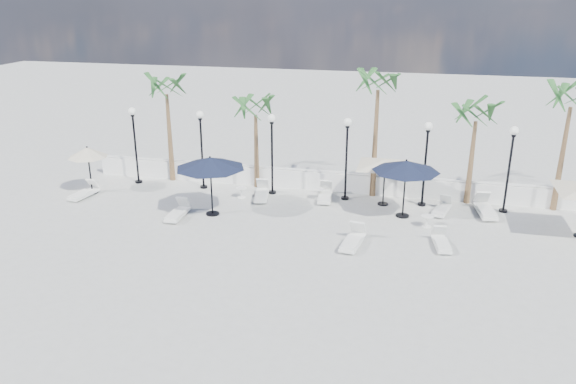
% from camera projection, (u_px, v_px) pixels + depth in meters
% --- Properties ---
extents(ground, '(100.00, 100.00, 0.00)m').
position_uv_depth(ground, '(321.00, 261.00, 20.23)').
color(ground, '#A2A29D').
rests_on(ground, ground).
extents(balustrade, '(26.00, 0.30, 1.01)m').
position_uv_depth(balustrade, '(348.00, 183.00, 26.94)').
color(balustrade, white).
rests_on(balustrade, ground).
extents(lamppost_0, '(0.36, 0.36, 3.84)m').
position_uv_depth(lamppost_0, '(134.00, 135.00, 27.58)').
color(lamppost_0, black).
rests_on(lamppost_0, ground).
extents(lamppost_1, '(0.36, 0.36, 3.84)m').
position_uv_depth(lamppost_1, '(201.00, 139.00, 26.83)').
color(lamppost_1, black).
rests_on(lamppost_1, ground).
extents(lamppost_2, '(0.36, 0.36, 3.84)m').
position_uv_depth(lamppost_2, '(272.00, 143.00, 26.08)').
color(lamppost_2, black).
rests_on(lamppost_2, ground).
extents(lamppost_3, '(0.36, 0.36, 3.84)m').
position_uv_depth(lamppost_3, '(347.00, 147.00, 25.33)').
color(lamppost_3, black).
rests_on(lamppost_3, ground).
extents(lamppost_4, '(0.36, 0.36, 3.84)m').
position_uv_depth(lamppost_4, '(426.00, 152.00, 24.59)').
color(lamppost_4, black).
rests_on(lamppost_4, ground).
extents(lamppost_5, '(0.36, 0.36, 3.84)m').
position_uv_depth(lamppost_5, '(511.00, 157.00, 23.84)').
color(lamppost_5, black).
rests_on(lamppost_5, ground).
extents(palm_0, '(2.60, 2.60, 5.50)m').
position_uv_depth(palm_0, '(166.00, 92.00, 27.29)').
color(palm_0, brown).
rests_on(palm_0, ground).
extents(palm_1, '(2.60, 2.60, 4.70)m').
position_uv_depth(palm_1, '(256.00, 112.00, 26.60)').
color(palm_1, brown).
rests_on(palm_1, ground).
extents(palm_2, '(2.60, 2.60, 6.10)m').
position_uv_depth(palm_2, '(378.00, 87.00, 24.92)').
color(palm_2, brown).
rests_on(palm_2, ground).
extents(palm_3, '(2.60, 2.60, 4.90)m').
position_uv_depth(palm_3, '(476.00, 118.00, 24.39)').
color(palm_3, brown).
rests_on(palm_3, ground).
extents(palm_4, '(2.60, 2.60, 5.70)m').
position_uv_depth(palm_4, '(571.00, 104.00, 23.34)').
color(palm_4, brown).
rests_on(palm_4, ground).
extents(lounger_0, '(0.80, 1.78, 0.64)m').
position_uv_depth(lounger_0, '(84.00, 193.00, 26.36)').
color(lounger_0, silver).
rests_on(lounger_0, ground).
extents(lounger_1, '(0.62, 1.76, 0.65)m').
position_uv_depth(lounger_1, '(178.00, 213.00, 24.01)').
color(lounger_1, silver).
rests_on(lounger_1, ground).
extents(lounger_2, '(0.96, 1.93, 0.69)m').
position_uv_depth(lounger_2, '(262.00, 194.00, 26.21)').
color(lounger_2, silver).
rests_on(lounger_2, ground).
extents(lounger_3, '(0.86, 1.92, 0.69)m').
position_uv_depth(lounger_3, '(353.00, 240.00, 21.33)').
color(lounger_3, silver).
rests_on(lounger_3, ground).
extents(lounger_4, '(0.95, 1.73, 0.62)m').
position_uv_depth(lounger_4, '(442.00, 209.00, 24.48)').
color(lounger_4, silver).
rests_on(lounger_4, ground).
extents(lounger_5, '(0.76, 1.86, 0.68)m').
position_uv_depth(lounger_5, '(325.00, 195.00, 26.04)').
color(lounger_5, silver).
rests_on(lounger_5, ground).
extents(lounger_6, '(0.77, 1.67, 0.60)m').
position_uv_depth(lounger_6, '(441.00, 242.00, 21.24)').
color(lounger_6, silver).
rests_on(lounger_6, ground).
extents(lounger_7, '(0.92, 2.07, 0.75)m').
position_uv_depth(lounger_7, '(485.00, 209.00, 24.30)').
color(lounger_7, silver).
rests_on(lounger_7, ground).
extents(side_table_0, '(0.50, 0.50, 0.48)m').
position_uv_depth(side_table_0, '(241.00, 192.00, 26.28)').
color(side_table_0, silver).
rests_on(side_table_0, ground).
extents(side_table_1, '(0.53, 0.53, 0.51)m').
position_uv_depth(side_table_1, '(319.00, 193.00, 26.05)').
color(side_table_1, silver).
rests_on(side_table_1, ground).
extents(side_table_2, '(0.51, 0.51, 0.50)m').
position_uv_depth(side_table_2, '(427.00, 220.00, 23.01)').
color(side_table_2, silver).
rests_on(side_table_2, ground).
extents(parasol_navy_left, '(2.99, 2.99, 2.64)m').
position_uv_depth(parasol_navy_left, '(210.00, 163.00, 23.62)').
color(parasol_navy_left, black).
rests_on(parasol_navy_left, ground).
extents(parasol_navy_mid, '(2.86, 2.86, 2.57)m').
position_uv_depth(parasol_navy_mid, '(406.00, 166.00, 23.43)').
color(parasol_navy_mid, black).
rests_on(parasol_navy_mid, ground).
extents(parasol_cream_sq_a, '(4.73, 4.73, 2.32)m').
position_uv_depth(parasol_cream_sq_a, '(385.00, 159.00, 24.80)').
color(parasol_cream_sq_a, black).
rests_on(parasol_cream_sq_a, ground).
extents(parasol_cream_small, '(1.87, 1.87, 2.30)m').
position_uv_depth(parasol_cream_small, '(88.00, 153.00, 26.39)').
color(parasol_cream_small, black).
rests_on(parasol_cream_small, ground).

